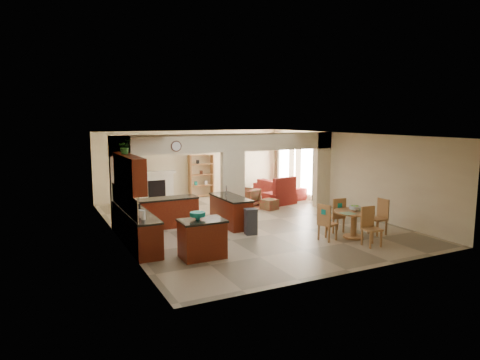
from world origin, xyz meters
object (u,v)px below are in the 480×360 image
dining_table (354,220)px  sofa (279,189)px  armchair (248,197)px  kitchen_island (202,239)px

dining_table → sofa: 6.44m
dining_table → armchair: size_ratio=1.49×
dining_table → sofa: (1.43, 6.28, -0.15)m
sofa → armchair: 2.37m
dining_table → sofa: dining_table is taller
kitchen_island → sofa: size_ratio=0.44×
kitchen_island → armchair: kitchen_island is taller
kitchen_island → dining_table: 4.41m
dining_table → armchair: bearing=97.2°
dining_table → armchair: (-0.65, 5.14, -0.17)m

